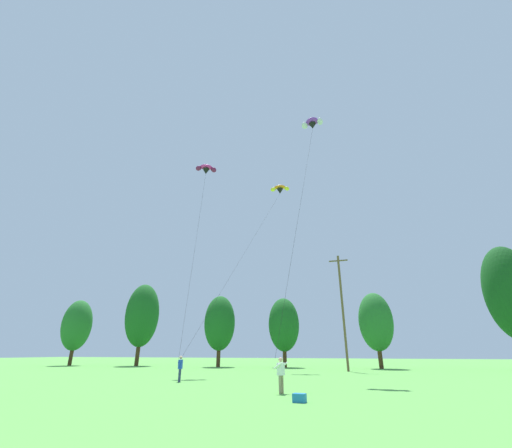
% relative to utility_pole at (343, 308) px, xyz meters
% --- Properties ---
extents(treeline_tree_a, '(4.48, 4.48, 9.94)m').
position_rel_utility_pole_xyz_m(treeline_tree_a, '(-42.12, 3.78, -0.69)').
color(treeline_tree_a, '#472D19').
rests_on(treeline_tree_a, ground_plane).
extents(treeline_tree_b, '(5.12, 5.12, 12.29)m').
position_rel_utility_pole_xyz_m(treeline_tree_b, '(-31.43, 5.86, 0.73)').
color(treeline_tree_b, '#472D19').
rests_on(treeline_tree_b, ground_plane).
extents(treeline_tree_c, '(4.45, 4.45, 9.82)m').
position_rel_utility_pole_xyz_m(treeline_tree_c, '(-18.13, 6.26, -0.76)').
color(treeline_tree_c, '#472D19').
rests_on(treeline_tree_c, ground_plane).
extents(treeline_tree_d, '(4.30, 4.30, 9.27)m').
position_rel_utility_pole_xyz_m(treeline_tree_d, '(-8.83, 7.71, -1.10)').
color(treeline_tree_d, '#472D19').
rests_on(treeline_tree_d, ground_plane).
extents(treeline_tree_e, '(4.34, 4.34, 9.41)m').
position_rel_utility_pole_xyz_m(treeline_tree_e, '(3.57, 7.76, -1.01)').
color(treeline_tree_e, '#472D19').
rests_on(treeline_tree_e, ground_plane).
extents(treeline_tree_f, '(5.75, 5.75, 14.63)m').
position_rel_utility_pole_xyz_m(treeline_tree_f, '(19.66, 8.50, 2.15)').
color(treeline_tree_f, '#472D19').
rests_on(treeline_tree_f, ground_plane).
extents(utility_pole, '(2.20, 0.26, 12.86)m').
position_rel_utility_pole_xyz_m(utility_pole, '(0.00, 0.00, 0.00)').
color(utility_pole, brown).
rests_on(utility_pole, ground_plane).
extents(kite_flyer_near, '(0.35, 0.60, 1.69)m').
position_rel_utility_pole_xyz_m(kite_flyer_near, '(-10.39, -17.54, -5.72)').
color(kite_flyer_near, navy).
rests_on(kite_flyer_near, ground_plane).
extents(kite_flyer_mid, '(0.69, 0.72, 1.69)m').
position_rel_utility_pole_xyz_m(kite_flyer_mid, '(-1.92, -22.13, -5.71)').
color(kite_flyer_mid, gray).
rests_on(kite_flyer_mid, ground_plane).
extents(parafoil_kite_high_orange, '(4.87, 18.86, 22.92)m').
position_rel_utility_pole_xyz_m(parafoil_kite_high_orange, '(-7.15, 0.66, 16.69)').
color(parafoil_kite_high_orange, orange).
extents(parafoil_kite_mid_purple, '(2.79, 11.98, 23.78)m').
position_rel_utility_pole_xyz_m(parafoil_kite_mid_purple, '(-0.70, -10.57, 18.03)').
color(parafoil_kite_mid_purple, purple).
extents(parafoil_kite_far_magenta, '(4.91, 10.19, 22.34)m').
position_rel_utility_pole_xyz_m(parafoil_kite_far_magenta, '(-14.20, -8.35, 16.16)').
color(parafoil_kite_far_magenta, '#D12893').
extents(picnic_cooler, '(0.56, 0.42, 0.34)m').
position_rel_utility_pole_xyz_m(picnic_cooler, '(-0.46, -24.88, -6.54)').
color(picnic_cooler, '#1E70B7').
rests_on(picnic_cooler, ground_plane).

